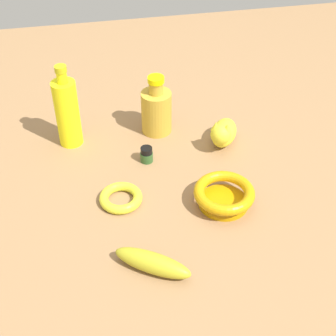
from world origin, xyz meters
name	(u,v)px	position (x,y,z in m)	size (l,w,h in m)	color
ground	(168,184)	(0.00, 0.00, 0.00)	(2.00, 2.00, 0.00)	#936D47
banana	(153,263)	(0.08, 0.26, 0.02)	(0.17, 0.04, 0.04)	gold
bottle_tall	(67,112)	(0.23, -0.22, 0.10)	(0.06, 0.06, 0.23)	yellow
bowl	(224,195)	(-0.11, 0.10, 0.03)	(0.14, 0.14, 0.05)	#C18907
nail_polish_jar	(147,155)	(0.04, -0.10, 0.02)	(0.03, 0.03, 0.04)	#2D5526
bottle_short	(156,110)	(-0.01, -0.23, 0.07)	(0.08, 0.08, 0.17)	gold
cat_figurine	(223,133)	(-0.18, -0.13, 0.04)	(0.11, 0.14, 0.09)	yellow
bangle	(121,198)	(0.12, 0.04, 0.01)	(0.10, 0.10, 0.02)	yellow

